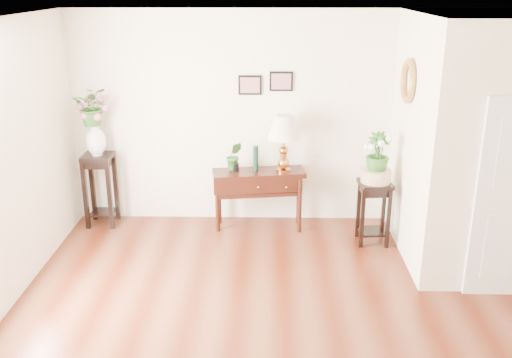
{
  "coord_description": "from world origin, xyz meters",
  "views": [
    {
      "loc": [
        -0.42,
        -4.56,
        3.14
      ],
      "look_at": [
        -0.54,
        1.3,
        1.08
      ],
      "focal_mm": 40.0,
      "sensor_mm": 36.0,
      "label": 1
    }
  ],
  "objects_px": {
    "console_table": "(259,199)",
    "plant_stand_b": "(373,212)",
    "table_lamp": "(284,145)",
    "plant_stand_a": "(101,190)"
  },
  "relations": [
    {
      "from": "console_table",
      "to": "plant_stand_b",
      "type": "xyz_separation_m",
      "value": [
        1.43,
        -0.42,
        0.01
      ]
    },
    {
      "from": "table_lamp",
      "to": "plant_stand_b",
      "type": "relative_size",
      "value": 0.93
    },
    {
      "from": "console_table",
      "to": "table_lamp",
      "type": "height_order",
      "value": "table_lamp"
    },
    {
      "from": "console_table",
      "to": "plant_stand_b",
      "type": "bearing_deg",
      "value": -24.74
    },
    {
      "from": "plant_stand_b",
      "to": "table_lamp",
      "type": "bearing_deg",
      "value": 159.36
    },
    {
      "from": "table_lamp",
      "to": "plant_stand_a",
      "type": "height_order",
      "value": "table_lamp"
    },
    {
      "from": "table_lamp",
      "to": "plant_stand_a",
      "type": "distance_m",
      "value": 2.51
    },
    {
      "from": "table_lamp",
      "to": "plant_stand_b",
      "type": "bearing_deg",
      "value": -20.64
    },
    {
      "from": "plant_stand_a",
      "to": "console_table",
      "type": "bearing_deg",
      "value": -1.92
    },
    {
      "from": "table_lamp",
      "to": "plant_stand_a",
      "type": "relative_size",
      "value": 0.77
    }
  ]
}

